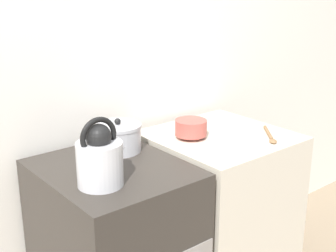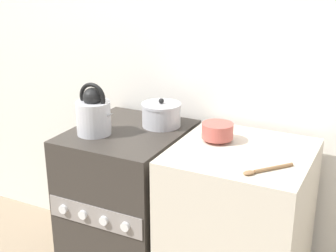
# 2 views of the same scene
# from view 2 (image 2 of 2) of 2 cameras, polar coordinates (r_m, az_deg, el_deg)

# --- Properties ---
(wall_back) EXTENTS (7.00, 0.06, 2.50)m
(wall_back) POSITION_cam_2_polar(r_m,az_deg,el_deg) (2.61, -0.74, 9.90)
(wall_back) COLOR silver
(wall_back) RESTS_ON ground_plane
(stove) EXTENTS (0.54, 0.66, 0.87)m
(stove) POSITION_cam_2_polar(r_m,az_deg,el_deg) (2.57, -4.69, -9.72)
(stove) COLOR #332D28
(stove) RESTS_ON ground_plane
(counter) EXTENTS (0.62, 0.62, 0.88)m
(counter) POSITION_cam_2_polar(r_m,az_deg,el_deg) (2.34, 8.46, -12.94)
(counter) COLOR beige
(counter) RESTS_ON ground_plane
(kettle) EXTENTS (0.21, 0.17, 0.26)m
(kettle) POSITION_cam_2_polar(r_m,az_deg,el_deg) (2.32, -9.06, 1.49)
(kettle) COLOR silver
(kettle) RESTS_ON stove
(cooking_pot) EXTENTS (0.21, 0.21, 0.15)m
(cooking_pot) POSITION_cam_2_polar(r_m,az_deg,el_deg) (2.42, -0.82, 1.40)
(cooking_pot) COLOR #B2B2B7
(cooking_pot) RESTS_ON stove
(enamel_bowl) EXTENTS (0.15, 0.15, 0.09)m
(enamel_bowl) POSITION_cam_2_polar(r_m,az_deg,el_deg) (2.21, 6.05, -0.62)
(enamel_bowl) COLOR #B75147
(enamel_bowl) RESTS_ON counter
(wooden_spoon) EXTENTS (0.17, 0.20, 0.02)m
(wooden_spoon) POSITION_cam_2_polar(r_m,az_deg,el_deg) (1.94, 11.69, -5.24)
(wooden_spoon) COLOR olive
(wooden_spoon) RESTS_ON counter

